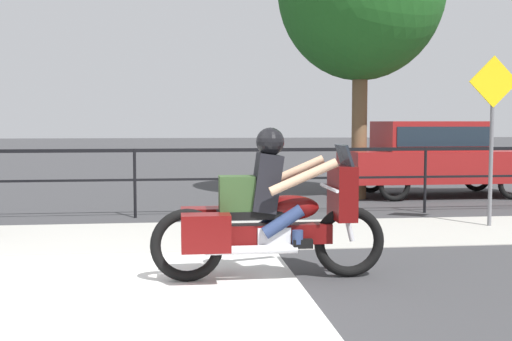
# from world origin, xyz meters

# --- Properties ---
(ground_plane) EXTENTS (120.00, 120.00, 0.00)m
(ground_plane) POSITION_xyz_m (0.00, 0.00, 0.00)
(ground_plane) COLOR #38383A
(sidewalk_band) EXTENTS (44.00, 2.40, 0.01)m
(sidewalk_band) POSITION_xyz_m (0.00, 3.40, 0.01)
(sidewalk_band) COLOR #A8A59E
(sidewalk_band) RESTS_ON ground
(crosswalk_band) EXTENTS (3.58, 6.00, 0.01)m
(crosswalk_band) POSITION_xyz_m (0.15, -0.20, 0.00)
(crosswalk_band) COLOR silver
(crosswalk_band) RESTS_ON ground
(fence_railing) EXTENTS (36.00, 0.05, 1.17)m
(fence_railing) POSITION_xyz_m (0.00, 5.24, 0.92)
(fence_railing) COLOR black
(fence_railing) RESTS_ON ground
(motorcycle) EXTENTS (2.43, 0.76, 1.56)m
(motorcycle) POSITION_xyz_m (1.63, 0.75, 0.68)
(motorcycle) COLOR black
(motorcycle) RESTS_ON ground
(parked_car) EXTENTS (4.14, 1.80, 1.63)m
(parked_car) POSITION_xyz_m (6.29, 7.70, 0.92)
(parked_car) COLOR maroon
(parked_car) RESTS_ON ground
(street_sign) EXTENTS (0.79, 0.06, 2.63)m
(street_sign) POSITION_xyz_m (5.53, 3.67, 1.68)
(street_sign) COLOR slate
(street_sign) RESTS_ON ground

